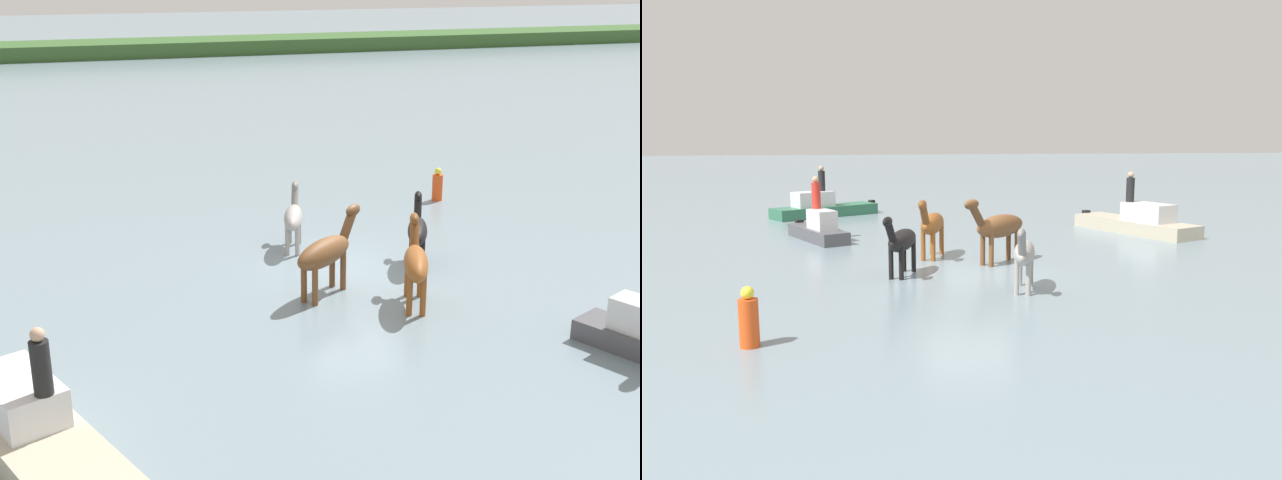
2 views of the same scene
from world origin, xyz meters
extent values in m
plane|color=gray|center=(0.00, 0.00, 0.00)|extent=(217.39, 217.39, 0.00)
ellipsoid|color=brown|center=(0.70, -2.54, 1.08)|extent=(1.21, 2.03, 0.66)
cylinder|color=brown|center=(0.75, -1.94, 0.54)|extent=(0.14, 0.14, 1.08)
cylinder|color=brown|center=(1.05, -2.04, 0.54)|extent=(0.14, 0.14, 1.08)
cylinder|color=brown|center=(0.35, -3.04, 0.54)|extent=(0.14, 0.14, 1.08)
cylinder|color=brown|center=(0.65, -3.15, 0.54)|extent=(0.14, 0.14, 1.08)
cylinder|color=brown|center=(1.05, -1.57, 1.51)|extent=(0.42, 0.64, 0.72)
ellipsoid|color=brown|center=(1.13, -1.37, 1.80)|extent=(0.40, 0.58, 0.29)
ellipsoid|color=brown|center=(-1.21, -1.32, 1.13)|extent=(1.98, 1.75, 0.69)
cylinder|color=brown|center=(-0.83, -0.80, 0.57)|extent=(0.15, 0.15, 1.13)
cylinder|color=brown|center=(-0.63, -1.06, 0.57)|extent=(0.15, 0.15, 1.13)
cylinder|color=brown|center=(-1.80, -1.57, 0.57)|extent=(0.15, 0.15, 1.13)
cylinder|color=brown|center=(-1.59, -1.83, 0.57)|extent=(0.15, 0.15, 1.13)
cylinder|color=#50311A|center=(-0.36, -0.64, 1.58)|extent=(0.64, 0.58, 0.75)
ellipsoid|color=#50311A|center=(-0.19, -0.50, 1.89)|extent=(0.59, 0.53, 0.30)
ellipsoid|color=black|center=(1.82, -0.03, 0.98)|extent=(1.18, 1.84, 0.60)
cylinder|color=black|center=(1.89, 0.52, 0.49)|extent=(0.13, 0.13, 0.98)
cylinder|color=black|center=(2.16, 0.41, 0.49)|extent=(0.13, 0.13, 0.98)
cylinder|color=black|center=(1.48, -0.46, 0.49)|extent=(0.13, 0.13, 0.98)
cylinder|color=black|center=(1.74, -0.57, 0.49)|extent=(0.13, 0.13, 0.98)
cylinder|color=black|center=(2.19, 0.84, 1.37)|extent=(0.40, 0.58, 0.66)
ellipsoid|color=black|center=(2.26, 1.02, 1.64)|extent=(0.38, 0.53, 0.26)
ellipsoid|color=#9E9993|center=(-1.05, 2.20, 0.96)|extent=(1.03, 1.80, 0.58)
cylinder|color=#9E9993|center=(-1.02, 2.74, 0.48)|extent=(0.13, 0.13, 0.96)
cylinder|color=#9E9993|center=(-0.75, 2.65, 0.48)|extent=(0.13, 0.13, 0.96)
cylinder|color=#9E9993|center=(-1.34, 1.75, 0.48)|extent=(0.13, 0.13, 0.96)
cylinder|color=#9E9993|center=(-1.08, 1.67, 0.48)|extent=(0.13, 0.13, 0.96)
cylinder|color=slate|center=(-0.76, 3.08, 1.33)|extent=(0.36, 0.57, 0.64)
ellipsoid|color=slate|center=(-0.70, 3.25, 1.60)|extent=(0.34, 0.51, 0.26)
cube|color=#4C4C51|center=(4.48, -6.60, 0.15)|extent=(2.41, 3.62, 0.61)
cube|color=silver|center=(4.30, -6.22, 0.81)|extent=(1.17, 1.45, 0.70)
cube|color=black|center=(5.28, -8.29, 0.23)|extent=(0.36, 0.34, 0.66)
cube|color=#2D6B4C|center=(4.55, -13.79, 0.18)|extent=(5.03, 3.83, 0.65)
cube|color=silver|center=(5.07, -13.47, 0.85)|extent=(2.06, 1.79, 0.70)
cube|color=black|center=(2.32, -15.15, 0.25)|extent=(0.35, 0.36, 0.70)
cube|color=#B7AD93|center=(-7.85, -6.59, 0.18)|extent=(3.52, 5.52, 0.66)
cube|color=silver|center=(-8.11, -6.00, 0.86)|extent=(1.74, 2.19, 0.70)
cube|color=black|center=(-6.74, -9.14, 0.26)|extent=(0.35, 0.33, 0.71)
cylinder|color=red|center=(4.50, -6.73, 1.63)|extent=(0.32, 0.32, 0.95)
sphere|color=tan|center=(4.50, -6.73, 2.23)|extent=(0.24, 0.24, 0.24)
cylinder|color=black|center=(4.66, -13.82, 1.68)|extent=(0.32, 0.32, 0.95)
sphere|color=tan|center=(4.66, -13.82, 2.27)|extent=(0.24, 0.24, 0.24)
cylinder|color=black|center=(-7.64, -6.70, 1.69)|extent=(0.32, 0.32, 0.95)
sphere|color=tan|center=(-7.64, -6.70, 2.28)|extent=(0.24, 0.24, 0.24)
cylinder|color=#E54C19|center=(5.01, 5.67, 0.45)|extent=(0.36, 0.36, 0.90)
sphere|color=yellow|center=(5.01, 5.67, 1.02)|extent=(0.24, 0.24, 0.24)
camera|label=1|loc=(-6.78, -19.43, 7.99)|focal=46.39mm
camera|label=2|loc=(2.99, 17.62, 3.86)|focal=36.60mm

